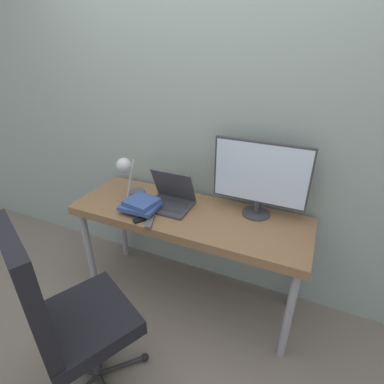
{
  "coord_description": "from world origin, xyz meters",
  "views": [
    {
      "loc": [
        0.73,
        -1.31,
        1.86
      ],
      "look_at": [
        0.04,
        0.25,
        0.96
      ],
      "focal_mm": 28.0,
      "sensor_mm": 36.0,
      "label": 1
    }
  ],
  "objects": [
    {
      "name": "laptop",
      "position": [
        -0.15,
        0.31,
        0.83
      ],
      "size": [
        0.31,
        0.26,
        0.25
      ],
      "color": "#38383D",
      "rests_on": "desk"
    },
    {
      "name": "book_stack",
      "position": [
        -0.3,
        0.16,
        0.83
      ],
      "size": [
        0.25,
        0.21,
        0.09
      ],
      "color": "#334C8C",
      "rests_on": "desk"
    },
    {
      "name": "desk_lamp",
      "position": [
        -0.48,
        0.28,
        1.01
      ],
      "size": [
        0.12,
        0.23,
        0.33
      ],
      "color": "#4C4C51",
      "rests_on": "desk"
    },
    {
      "name": "ground_plane",
      "position": [
        0.0,
        0.0,
        0.0
      ],
      "size": [
        12.0,
        12.0,
        0.0
      ],
      "primitive_type": "plane",
      "color": "#70665B"
    },
    {
      "name": "monitor",
      "position": [
        0.43,
        0.45,
        1.06
      ],
      "size": [
        0.61,
        0.19,
        0.51
      ],
      "color": "#333338",
      "rests_on": "desk"
    },
    {
      "name": "wall_back",
      "position": [
        0.0,
        0.62,
        1.3
      ],
      "size": [
        8.0,
        0.05,
        2.6
      ],
      "color": "gray",
      "rests_on": "ground_plane"
    },
    {
      "name": "desk",
      "position": [
        0.0,
        0.28,
        0.7
      ],
      "size": [
        1.64,
        0.56,
        0.78
      ],
      "color": "brown",
      "rests_on": "ground_plane"
    },
    {
      "name": "office_chair",
      "position": [
        -0.28,
        -0.63,
        0.64
      ],
      "size": [
        0.65,
        0.64,
        1.16
      ],
      "color": "black",
      "rests_on": "ground_plane"
    },
    {
      "name": "tv_remote",
      "position": [
        -0.23,
        0.07,
        0.79
      ],
      "size": [
        0.11,
        0.13,
        0.02
      ],
      "color": "black",
      "rests_on": "desk"
    },
    {
      "name": "media_remote",
      "position": [
        -0.18,
        0.06,
        0.79
      ],
      "size": [
        0.09,
        0.16,
        0.02
      ],
      "color": "#4C4C51",
      "rests_on": "desk"
    }
  ]
}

